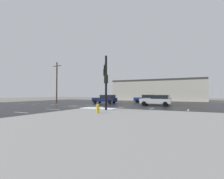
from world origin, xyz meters
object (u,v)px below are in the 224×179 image
Objects in this scene: utility_pole_far at (57,81)px; traffic_signal_mast at (105,75)px; sedan_navy at (105,99)px; sedan_grey at (158,99)px; sedan_blue at (146,98)px; fire_hydrant at (98,108)px; sedan_white at (157,100)px.

traffic_signal_mast is at bearing -30.54° from utility_pole_far.
sedan_grey is (9.14, 3.03, 0.00)m from sedan_navy.
sedan_blue is (6.12, 5.97, 0.00)m from sedan_navy.
sedan_blue and sedan_grey have the same top height.
fire_hydrant is (1.63, -4.30, -3.42)m from traffic_signal_mast.
sedan_blue is 19.11m from utility_pole_far.
sedan_navy and sedan_white have the same top height.
sedan_blue is at bearing -38.70° from sedan_grey.
sedan_grey is (3.02, -2.93, 0.00)m from sedan_blue.
sedan_blue is at bearing -136.14° from sedan_navy.
sedan_blue is 0.55× the size of utility_pole_far.
sedan_white is 0.54× the size of utility_pole_far.
fire_hydrant is 17.37m from sedan_navy.
sedan_blue reaches higher than fire_hydrant.
fire_hydrant is 13.62m from sedan_white.
utility_pole_far is at bearing 28.64° from traffic_signal_mast.
sedan_white is at bearing -52.83° from traffic_signal_mast.
fire_hydrant is 18.56m from sedan_grey.
utility_pole_far is (-17.63, 10.40, 0.51)m from traffic_signal_mast.
sedan_white reaches higher than fire_hydrant.
fire_hydrant is at bearing 89.02° from sedan_blue.
sedan_grey is at bearing 86.09° from fire_hydrant.
fire_hydrant is at bearing -37.36° from utility_pole_far.
traffic_signal_mast reaches higher than sedan_navy.
sedan_white is at bearing 168.09° from sedan_navy.
fire_hydrant is 24.55m from utility_pole_far.
fire_hydrant is at bearing 91.55° from sedan_grey.
sedan_blue is 1.00× the size of sedan_grey.
traffic_signal_mast is 0.66× the size of utility_pole_far.
sedan_blue is at bearing -68.09° from sedan_white.
traffic_signal_mast is 5.74m from fire_hydrant.
sedan_white is (0.81, -5.06, 0.00)m from sedan_grey.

